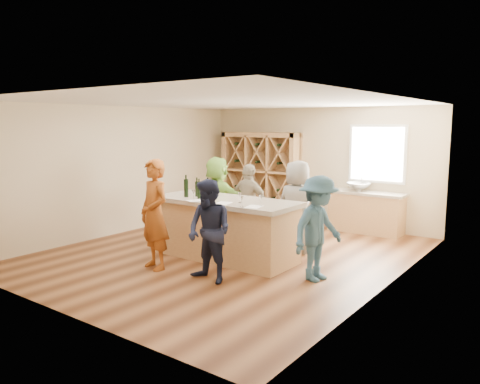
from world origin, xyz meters
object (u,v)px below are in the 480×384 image
Objects in this scene: wine_bottle_c at (197,189)px; person_far_right at (297,207)px; person_far_left at (217,197)px; person_near_right at (210,231)px; sink at (359,187)px; person_server at (318,229)px; wine_rack at (260,175)px; tasting_counter_base at (225,231)px; person_near_left at (154,214)px; wine_bottle_d at (199,191)px; person_far_mid at (249,204)px; wine_bottle_b at (186,188)px; wine_bottle_e at (208,190)px.

person_far_right is (1.45, 1.19, -0.35)m from wine_bottle_c.
person_near_right is at bearing 132.64° from person_far_left.
sink is 0.33× the size of person_server.
wine_bottle_c is at bearing -74.39° from wine_rack.
person_near_left is (-0.55, -1.18, 0.42)m from tasting_counter_base.
person_far_left reaches higher than wine_bottle_d.
sink is 0.33× the size of person_far_mid.
tasting_counter_base is 1.41× the size of person_near_left.
person_near_right is 0.97× the size of person_far_mid.
wine_rack is 1.20× the size of person_near_left.
person_far_left is (-0.68, 1.36, -0.35)m from wine_bottle_d.
wine_bottle_b is at bearing 72.78° from person_far_mid.
person_far_right is 1.00× the size of person_far_left.
wine_bottle_e is 0.18× the size of person_far_left.
person_near_left reaches higher than person_server.
wine_bottle_b is at bearing 102.79° from person_server.
person_server is at bearing 3.16° from wine_bottle_d.
sink is at bearing 64.07° from wine_bottle_b.
person_near_right is at bearing 139.15° from person_server.
wine_bottle_d is 2.34m from person_server.
person_server is (3.53, -3.67, -0.28)m from wine_rack.
wine_rack reaches higher than sink.
wine_bottle_b reaches higher than tasting_counter_base.
person_near_right is (1.33, -0.93, -0.45)m from wine_bottle_b.
person_far_mid is 0.84m from person_far_left.
wine_bottle_d is at bearing -146.54° from tasting_counter_base.
person_near_right is 2.41m from person_far_mid.
wine_bottle_b is 1.01m from person_near_left.
tasting_counter_base is 1.37m from person_near_left.
person_far_right reaches higher than tasting_counter_base.
person_far_left is (-1.91, -0.01, -0.00)m from person_far_right.
sink is 4.67m from person_near_right.
sink is 0.21× the size of tasting_counter_base.
person_server is at bearing -46.13° from wine_rack.
wine_bottle_b is 1.47m from person_far_mid.
person_far_mid is at bearing 70.94° from person_server.
wine_bottle_c is at bearing 106.18° from person_near_left.
person_near_left is 1.18m from person_near_right.
person_far_left is (-1.69, 2.27, 0.08)m from person_near_right.
wine_bottle_e is 1.10m from person_near_left.
wine_rack reaches higher than wine_bottle_d.
sink is at bearing 72.53° from tasting_counter_base.
person_server reaches higher than wine_bottle_e.
person_far_right reaches higher than sink.
wine_bottle_e is 0.19× the size of person_far_mid.
person_far_right is (1.56, 1.36, -0.37)m from wine_bottle_b.
wine_rack reaches higher than tasting_counter_base.
wine_rack is 1.27× the size of person_far_left.
wine_bottle_d is 0.15× the size of person_near_left.
sink is (2.70, -0.07, -0.09)m from wine_rack.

